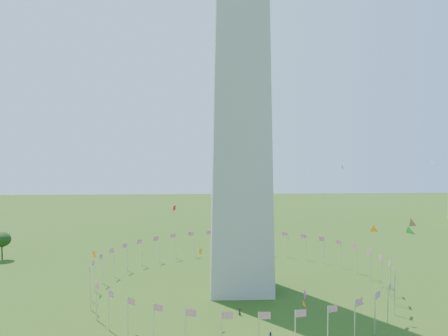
{
  "coord_description": "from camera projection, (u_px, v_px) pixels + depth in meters",
  "views": [
    {
      "loc": [
        -10.17,
        -68.96,
        39.44
      ],
      "look_at": [
        -5.28,
        35.0,
        34.52
      ],
      "focal_mm": 35.0,
      "sensor_mm": 36.0,
      "label": 1
    }
  ],
  "objects": [
    {
      "name": "kites_aloft",
      "position": [
        326.0,
        234.0,
        97.96
      ],
      "size": [
        109.56,
        69.56,
        37.03
      ],
      "color": "orange",
      "rests_on": "ground"
    },
    {
      "name": "flag_ring",
      "position": [
        240.0,
        274.0,
        120.82
      ],
      "size": [
        80.24,
        80.24,
        9.0
      ],
      "color": "silver",
      "rests_on": "ground"
    }
  ]
}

